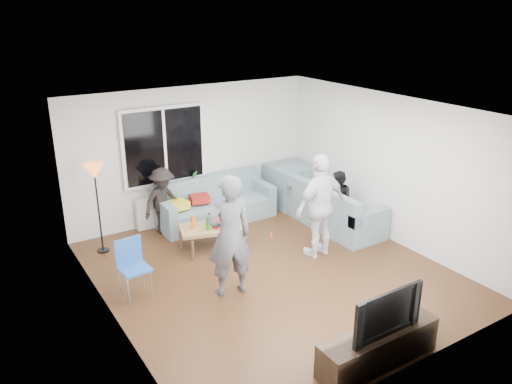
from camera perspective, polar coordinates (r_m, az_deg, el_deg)
floor at (r=8.25m, az=1.66°, el=-9.01°), size 5.00×5.50×0.04m
ceiling at (r=7.33m, az=1.86°, el=9.30°), size 5.00×5.50×0.04m
wall_back at (r=9.99m, az=-7.16°, el=4.35°), size 5.00×0.04×2.60m
wall_front at (r=5.81m, az=17.33°, el=-8.55°), size 5.00×0.04×2.60m
wall_left at (r=6.72m, az=-16.44°, el=-4.43°), size 0.04×5.50×2.60m
wall_right at (r=9.26m, az=14.82°, el=2.55°), size 0.04×5.50×2.60m
window_frame at (r=9.63m, az=-10.25°, el=5.11°), size 1.62×0.06×1.47m
window_glass at (r=9.59m, az=-10.16°, el=5.06°), size 1.50×0.02×1.35m
window_mullion at (r=9.58m, az=-10.14°, el=5.05°), size 0.05×0.03×1.35m
radiator at (r=9.98m, az=-9.73°, el=-1.82°), size 1.30×0.12×0.62m
potted_plant at (r=9.98m, az=-7.07°, el=1.35°), size 0.21×0.17×0.37m
vase at (r=9.78m, az=-10.23°, el=0.23°), size 0.19×0.19×0.19m
sofa_back_section at (r=9.94m, az=-4.53°, el=-0.97°), size 2.30×0.85×0.85m
sofa_right_section at (r=9.78m, az=8.85°, el=-1.52°), size 2.00×0.85×0.85m
sofa_corner at (r=10.81m, az=3.77°, el=0.84°), size 0.85×0.85×0.85m
cushion_yellow at (r=9.57m, az=-8.80°, el=-1.46°), size 0.43×0.38×0.14m
cushion_red at (r=9.83m, az=-6.31°, el=-0.75°), size 0.42×0.37×0.13m
coffee_table at (r=8.95m, az=-4.88°, el=-5.01°), size 1.23×0.89×0.40m
pitcher at (r=8.77m, az=-4.35°, el=-3.51°), size 0.17×0.17×0.17m
side_chair at (r=7.61m, az=-13.38°, el=-8.42°), size 0.43×0.43×0.86m
floor_lamp at (r=8.95m, az=-17.19°, el=-1.87°), size 0.32×0.32×1.56m
player_left at (r=7.28m, az=-3.00°, el=-4.94°), size 0.73×0.55×1.83m
player_right at (r=8.47m, az=7.24°, el=-1.56°), size 1.08×0.53×1.77m
spectator_right at (r=9.67m, az=9.20°, el=-0.93°), size 0.47×0.58×1.12m
spectator_back at (r=9.48m, az=-10.36°, el=-1.00°), size 0.91×0.66×1.26m
tv_console at (r=6.43m, az=13.49°, el=-16.49°), size 1.60×0.40×0.44m
television at (r=6.15m, az=13.88°, el=-12.69°), size 1.00×0.13×0.58m
bottle_a at (r=8.78m, az=-7.03°, el=-3.33°), size 0.07×0.07×0.24m
bottle_d at (r=8.87m, az=-3.85°, el=-3.05°), size 0.07×0.07×0.21m
bottle_b at (r=8.69m, az=-5.38°, el=-3.47°), size 0.08×0.08×0.25m
bottle_c at (r=8.93m, az=-5.20°, el=-2.98°), size 0.07×0.07×0.21m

